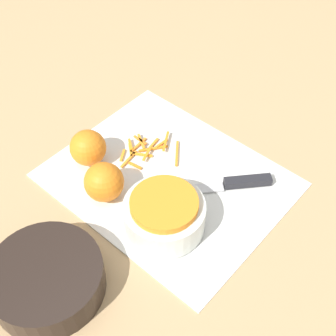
{
  "coord_description": "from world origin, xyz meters",
  "views": [
    {
      "loc": [
        -0.4,
        0.45,
        0.71
      ],
      "look_at": [
        0.0,
        0.0,
        0.04
      ],
      "focal_mm": 50.0,
      "sensor_mm": 36.0,
      "label": 1
    }
  ],
  "objects_px": {
    "bowl_dark": "(47,279)",
    "orange_left": "(88,148)",
    "orange_right": "(104,182)",
    "knife": "(233,183)",
    "bowl_speckled": "(164,214)"
  },
  "relations": [
    {
      "from": "orange_right",
      "to": "knife",
      "type": "bearing_deg",
      "value": -133.23
    },
    {
      "from": "bowl_speckled",
      "to": "bowl_dark",
      "type": "bearing_deg",
      "value": 73.85
    },
    {
      "from": "bowl_dark",
      "to": "orange_left",
      "type": "relative_size",
      "value": 2.56
    },
    {
      "from": "bowl_dark",
      "to": "orange_left",
      "type": "xyz_separation_m",
      "value": [
        0.16,
        -0.24,
        0.01
      ]
    },
    {
      "from": "bowl_speckled",
      "to": "orange_left",
      "type": "xyz_separation_m",
      "value": [
        0.22,
        -0.02,
        0.0
      ]
    },
    {
      "from": "bowl_speckled",
      "to": "orange_right",
      "type": "bearing_deg",
      "value": 9.23
    },
    {
      "from": "bowl_dark",
      "to": "orange_left",
      "type": "height_order",
      "value": "orange_left"
    },
    {
      "from": "bowl_dark",
      "to": "orange_right",
      "type": "bearing_deg",
      "value": -70.51
    },
    {
      "from": "bowl_dark",
      "to": "orange_left",
      "type": "distance_m",
      "value": 0.28
    },
    {
      "from": "orange_left",
      "to": "orange_right",
      "type": "bearing_deg",
      "value": 155.28
    },
    {
      "from": "knife",
      "to": "orange_right",
      "type": "relative_size",
      "value": 2.52
    },
    {
      "from": "bowl_dark",
      "to": "orange_left",
      "type": "bearing_deg",
      "value": -56.03
    },
    {
      "from": "bowl_speckled",
      "to": "orange_right",
      "type": "xyz_separation_m",
      "value": [
        0.13,
        0.02,
        0.0
      ]
    },
    {
      "from": "bowl_speckled",
      "to": "knife",
      "type": "xyz_separation_m",
      "value": [
        -0.04,
        -0.16,
        -0.03
      ]
    },
    {
      "from": "bowl_dark",
      "to": "orange_right",
      "type": "xyz_separation_m",
      "value": [
        0.07,
        -0.19,
        0.02
      ]
    }
  ]
}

